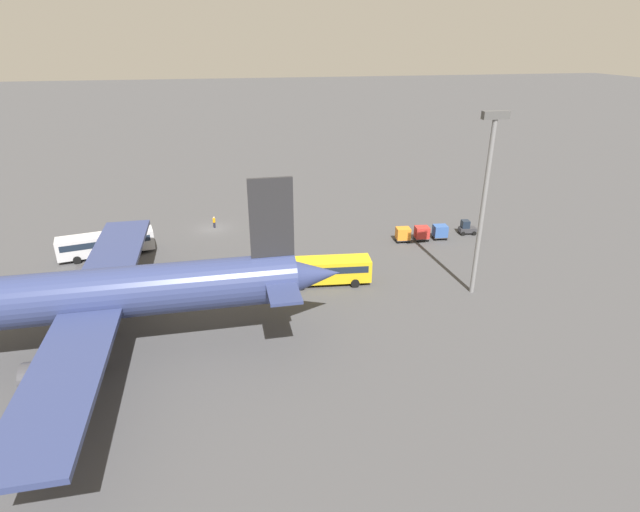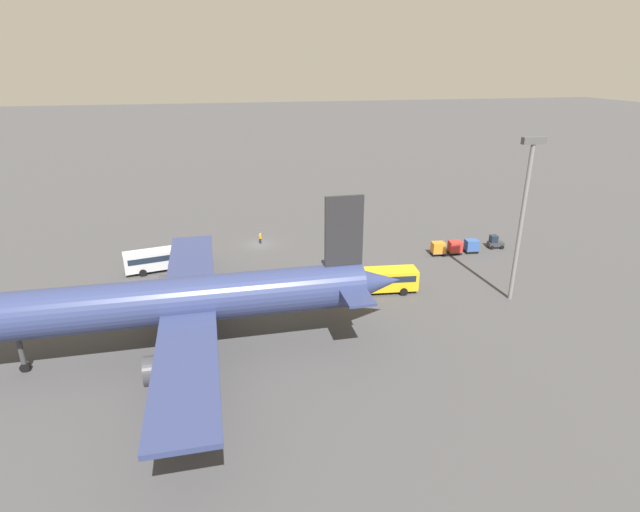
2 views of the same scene
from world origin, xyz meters
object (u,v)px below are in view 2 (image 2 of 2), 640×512
object	(u,v)px
cargo_cart_blue	(472,245)
shuttle_bus_far	(377,279)
shuttle_bus_near	(168,257)
airplane	(174,302)
cargo_cart_red	(455,247)
worker_person	(260,238)
baggage_tug	(495,242)
cargo_cart_orange	(438,248)

from	to	relation	value
cargo_cart_blue	shuttle_bus_far	bearing A→B (deg)	29.31
shuttle_bus_near	shuttle_bus_far	world-z (taller)	shuttle_bus_far
airplane	cargo_cart_red	world-z (taller)	airplane
shuttle_bus_near	cargo_cart_red	bearing A→B (deg)	164.33
shuttle_bus_far	worker_person	bearing A→B (deg)	-53.88
shuttle_bus_near	cargo_cart_blue	xyz separation A→B (m)	(-45.75, 3.13, -0.63)
shuttle_bus_near	baggage_tug	world-z (taller)	shuttle_bus_near
shuttle_bus_near	worker_person	size ratio (longest dim) A/B	7.04
cargo_cart_red	cargo_cart_orange	world-z (taller)	same
cargo_cart_blue	cargo_cart_orange	distance (m)	5.58
cargo_cart_blue	cargo_cart_red	xyz separation A→B (m)	(2.79, 0.03, 0.00)
shuttle_bus_near	baggage_tug	size ratio (longest dim) A/B	4.85
cargo_cart_red	shuttle_bus_far	bearing A→B (deg)	33.30
shuttle_bus_far	airplane	bearing A→B (deg)	27.15
cargo_cart_blue	cargo_cart_orange	size ratio (longest dim) A/B	1.00
shuttle_bus_far	worker_person	xyz separation A→B (m)	(12.94, -21.64, -0.97)
shuttle_bus_near	cargo_cart_red	xyz separation A→B (m)	(-42.96, 3.16, -0.63)
airplane	cargo_cart_blue	world-z (taller)	airplane
airplane	baggage_tug	xyz separation A→B (m)	(-47.87, -21.50, -4.93)
baggage_tug	cargo_cart_red	distance (m)	7.57
worker_person	cargo_cart_blue	bearing A→B (deg)	160.82
cargo_cart_blue	airplane	bearing A→B (deg)	25.25
cargo_cart_orange	cargo_cart_blue	bearing A→B (deg)	179.53
shuttle_bus_near	cargo_cart_blue	distance (m)	45.86
baggage_tug	cargo_cart_orange	size ratio (longest dim) A/B	1.18
shuttle_bus_far	shuttle_bus_near	bearing A→B (deg)	-21.76
shuttle_bus_far	cargo_cart_blue	world-z (taller)	shuttle_bus_far
cargo_cart_blue	cargo_cart_orange	world-z (taller)	same
worker_person	cargo_cart_blue	distance (m)	33.66
airplane	shuttle_bus_near	xyz separation A→B (m)	(2.56, -23.50, -4.05)
shuttle_bus_near	shuttle_bus_far	xyz separation A→B (m)	(-26.90, 13.71, 0.02)
baggage_tug	cargo_cart_blue	bearing A→B (deg)	19.99
shuttle_bus_far	cargo_cart_orange	world-z (taller)	shuttle_bus_far
shuttle_bus_far	baggage_tug	distance (m)	26.30
airplane	cargo_cart_red	xyz separation A→B (m)	(-40.40, -20.33, -4.68)
cargo_cart_blue	cargo_cart_red	bearing A→B (deg)	0.69
cargo_cart_red	cargo_cart_blue	bearing A→B (deg)	-179.31
shuttle_bus_far	cargo_cart_red	distance (m)	19.22
cargo_cart_red	cargo_cart_orange	xyz separation A→B (m)	(2.79, -0.08, 0.00)
worker_person	shuttle_bus_near	bearing A→B (deg)	29.60
shuttle_bus_far	cargo_cart_blue	distance (m)	21.62
cargo_cart_red	baggage_tug	bearing A→B (deg)	-171.11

